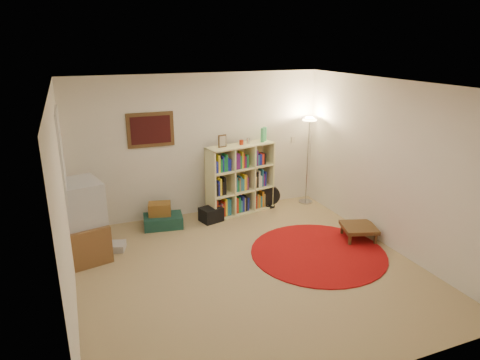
% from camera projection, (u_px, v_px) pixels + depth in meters
% --- Properties ---
extents(room, '(4.54, 4.54, 2.54)m').
position_uv_depth(room, '(245.00, 182.00, 5.56)').
color(room, '#A1895E').
rests_on(room, ground).
extents(bookshelf, '(1.32, 0.61, 1.52)m').
position_uv_depth(bookshelf, '(239.00, 180.00, 7.70)').
color(bookshelf, '#FFF9AA').
rests_on(bookshelf, ground).
extents(floor_lamp, '(0.39, 0.39, 1.68)m').
position_uv_depth(floor_lamp, '(309.00, 132.00, 7.93)').
color(floor_lamp, silver).
rests_on(floor_lamp, ground).
extents(floor_fan, '(0.38, 0.25, 0.42)m').
position_uv_depth(floor_fan, '(270.00, 197.00, 8.05)').
color(floor_fan, black).
rests_on(floor_fan, ground).
extents(tv_stand, '(0.72, 0.90, 1.15)m').
position_uv_depth(tv_stand, '(83.00, 221.00, 6.09)').
color(tv_stand, brown).
rests_on(tv_stand, ground).
extents(dvd_box, '(0.38, 0.35, 0.11)m').
position_uv_depth(dvd_box, '(114.00, 247.00, 6.44)').
color(dvd_box, '#B7B7BC').
rests_on(dvd_box, ground).
extents(suitcase, '(0.69, 0.50, 0.21)m').
position_uv_depth(suitcase, '(163.00, 221.00, 7.23)').
color(suitcase, '#163C33').
rests_on(suitcase, ground).
extents(wicker_basket, '(0.42, 0.34, 0.21)m').
position_uv_depth(wicker_basket, '(160.00, 209.00, 7.19)').
color(wicker_basket, brown).
rests_on(wicker_basket, suitcase).
extents(duffel_bag, '(0.42, 0.38, 0.25)m').
position_uv_depth(duffel_bag, '(211.00, 214.00, 7.46)').
color(duffel_bag, black).
rests_on(duffel_bag, ground).
extents(paper_towel, '(0.16, 0.16, 0.26)m').
position_uv_depth(paper_towel, '(224.00, 210.00, 7.64)').
color(paper_towel, silver).
rests_on(paper_towel, ground).
extents(red_rug, '(2.00, 2.00, 0.02)m').
position_uv_depth(red_rug, '(318.00, 252.00, 6.36)').
color(red_rug, maroon).
rests_on(red_rug, ground).
extents(side_table, '(0.64, 0.64, 0.23)m').
position_uv_depth(side_table, '(359.00, 228.00, 6.74)').
color(side_table, '#452D18').
rests_on(side_table, ground).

